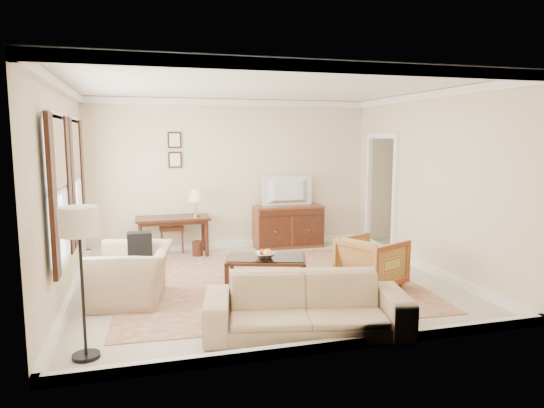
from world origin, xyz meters
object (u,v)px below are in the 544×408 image
writing_desk (173,223)px  striped_armchair (372,260)px  tv (289,181)px  coffee_table (266,264)px  club_armchair (132,265)px  sideboard (288,226)px  sofa (306,296)px

writing_desk → striped_armchair: striped_armchair is taller
tv → coffee_table: bearing=65.9°
coffee_table → club_armchair: 1.86m
sideboard → tv: (0.00, -0.02, 0.90)m
tv → striped_armchair: 2.98m
writing_desk → coffee_table: writing_desk is taller
sofa → club_armchair: bearing=150.4°
striped_armchair → sideboard: bearing=-17.1°
sideboard → coffee_table: bearing=-113.9°
tv → coffee_table: size_ratio=0.76×
coffee_table → tv: bearing=65.9°
tv → sideboard: bearing=-90.0°
tv → sofa: (-1.10, -4.16, -0.88)m
writing_desk → club_armchair: (-0.71, -2.38, -0.12)m
sideboard → sofa: bearing=-104.7°
writing_desk → sofa: size_ratio=0.59×
sideboard → coffee_table: size_ratio=1.06×
striped_armchair → sofa: (-1.48, -1.34, 0.03)m
striped_armchair → club_armchair: 3.37m
coffee_table → striped_armchair: 1.53m
club_armchair → sofa: 2.50m
writing_desk → tv: 2.37m
striped_armchair → coffee_table: bearing=52.5°
coffee_table → striped_armchair: striped_armchair is taller
coffee_table → sofa: 1.68m
tv → striped_armchair: size_ratio=1.19×
sofa → striped_armchair: bearing=54.1°
tv → sofa: size_ratio=0.43×
sideboard → club_armchair: club_armchair is taller
tv → club_armchair: (-2.96, -2.51, -0.82)m
club_armchair → coffee_table: bearing=100.5°
writing_desk → coffee_table: size_ratio=1.04×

